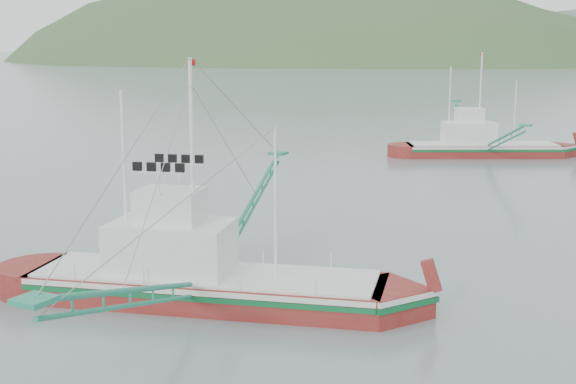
% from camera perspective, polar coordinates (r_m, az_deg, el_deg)
% --- Properties ---
extents(ground, '(1200.00, 1200.00, 0.00)m').
position_cam_1_polar(ground, '(33.50, -4.87, -7.07)').
color(ground, slate).
rests_on(ground, ground).
extents(main_boat, '(14.59, 25.00, 10.34)m').
position_cam_1_polar(main_boat, '(31.72, -6.13, -4.41)').
color(main_boat, maroon).
rests_on(main_boat, ground).
extents(bg_boat_far, '(15.44, 22.91, 9.95)m').
position_cam_1_polar(bg_boat_far, '(73.99, 13.68, 4.07)').
color(bg_boat_far, maroon).
rests_on(bg_boat_far, ground).
extents(headland_left, '(448.00, 308.00, 210.00)m').
position_cam_1_polar(headland_left, '(434.33, 1.00, 9.34)').
color(headland_left, '#38582D').
rests_on(headland_left, ground).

